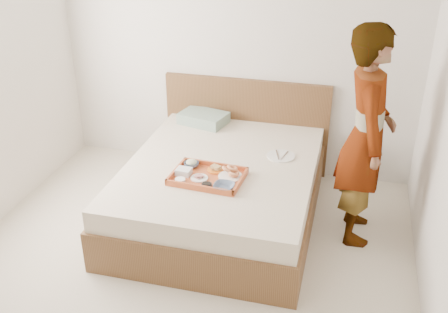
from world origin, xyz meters
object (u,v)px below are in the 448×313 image
at_px(bed, 221,190).
at_px(tray, 208,176).
at_px(dinner_plate, 281,156).
at_px(person, 366,137).

distance_m(bed, tray, 0.41).
distance_m(bed, dinner_plate, 0.59).
height_order(dinner_plate, person, person).
bearing_deg(bed, person, 2.80).
relative_size(tray, dinner_plate, 2.31).
xyz_separation_m(bed, tray, (-0.04, -0.29, 0.29)).
bearing_deg(tray, person, 20.09).
bearing_deg(bed, tray, -96.96).
distance_m(dinner_plate, person, 0.78).
distance_m(bed, person, 1.30).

